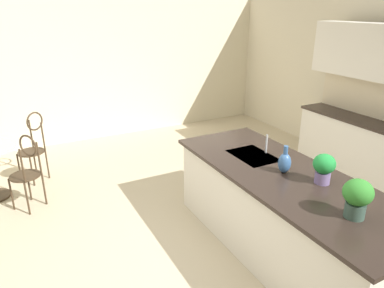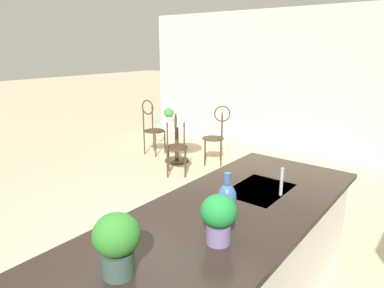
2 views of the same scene
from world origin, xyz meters
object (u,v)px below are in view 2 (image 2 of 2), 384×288
at_px(chair_near_window, 176,142).
at_px(potted_plant_counter_far, 117,241).
at_px(chair_by_island, 152,125).
at_px(vase_on_counter, 227,198).
at_px(chair_toward_desk, 217,132).
at_px(bistro_table, 177,138).
at_px(potted_plant_on_table, 169,114).
at_px(potted_plant_counter_near, 219,216).

bearing_deg(chair_near_window, potted_plant_counter_far, 36.22).
relative_size(chair_by_island, vase_on_counter, 3.62).
bearing_deg(chair_by_island, chair_toward_desk, 101.37).
height_order(chair_near_window, potted_plant_counter_far, potted_plant_counter_far).
bearing_deg(bistro_table, chair_by_island, -96.44).
bearing_deg(potted_plant_on_table, chair_by_island, -107.78).
bearing_deg(potted_plant_counter_near, chair_by_island, -130.92).
distance_m(chair_near_window, potted_plant_counter_far, 3.81).
height_order(chair_near_window, chair_toward_desk, same).
relative_size(potted_plant_on_table, potted_plant_counter_far, 0.75).
bearing_deg(vase_on_counter, potted_plant_counter_near, 25.23).
height_order(potted_plant_on_table, potted_plant_counter_near, potted_plant_counter_near).
distance_m(bistro_table, vase_on_counter, 3.91).
bearing_deg(chair_near_window, vase_on_counter, 46.88).
distance_m(bistro_table, potted_plant_counter_near, 4.28).
distance_m(chair_near_window, chair_by_island, 1.32).
bearing_deg(chair_toward_desk, chair_near_window, -9.76).
bearing_deg(potted_plant_counter_near, vase_on_counter, -154.77).
distance_m(chair_near_window, potted_plant_counter_near, 3.54).
bearing_deg(chair_near_window, chair_by_island, -118.83).
xyz_separation_m(chair_toward_desk, potted_plant_counter_near, (3.40, 2.30, 0.52)).
bearing_deg(chair_by_island, potted_plant_counter_far, 42.62).
xyz_separation_m(chair_by_island, chair_toward_desk, (-0.26, 1.32, 0.00)).
relative_size(chair_toward_desk, potted_plant_counter_far, 3.16).
bearing_deg(potted_plant_counter_far, chair_toward_desk, -152.27).
distance_m(chair_toward_desk, potted_plant_counter_far, 4.49).
distance_m(potted_plant_on_table, potted_plant_counter_far, 4.46).
bearing_deg(bistro_table, potted_plant_counter_near, 43.74).
bearing_deg(chair_toward_desk, potted_plant_on_table, -56.22).
relative_size(bistro_table, potted_plant_counter_near, 2.71).
xyz_separation_m(chair_by_island, potted_plant_on_table, (0.20, 0.62, 0.31)).
distance_m(chair_by_island, potted_plant_counter_far, 5.04).
bearing_deg(vase_on_counter, bistro_table, -134.44).
distance_m(chair_toward_desk, potted_plant_counter_near, 4.14).
relative_size(potted_plant_on_table, vase_on_counter, 0.86).
distance_m(chair_by_island, vase_on_counter, 4.46).
height_order(potted_plant_on_table, vase_on_counter, vase_on_counter).
xyz_separation_m(chair_toward_desk, potted_plant_on_table, (0.46, -0.69, 0.31)).
relative_size(chair_near_window, potted_plant_counter_far, 3.16).
bearing_deg(potted_plant_counter_far, vase_on_counter, 176.13).
height_order(bistro_table, chair_by_island, chair_by_island).
height_order(bistro_table, vase_on_counter, vase_on_counter).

